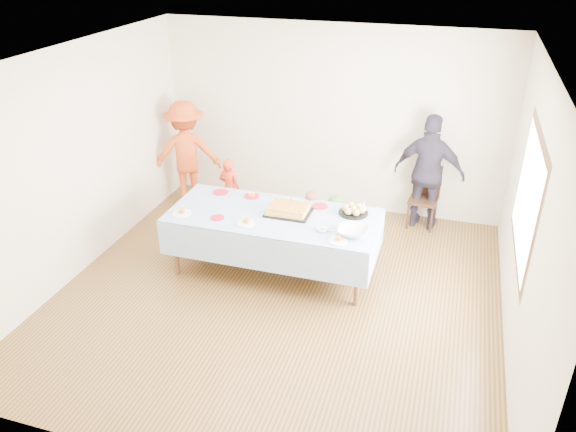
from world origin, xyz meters
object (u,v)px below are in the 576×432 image
at_px(party_table, 273,219).
at_px(adult_left, 186,153).
at_px(birthday_cake, 288,210).
at_px(dining_chair, 425,193).

relative_size(party_table, adult_left, 1.57).
bearing_deg(birthday_cake, dining_chair, 49.11).
distance_m(party_table, dining_chair, 2.46).
relative_size(birthday_cake, adult_left, 0.33).
distance_m(dining_chair, adult_left, 3.56).
bearing_deg(party_table, adult_left, 141.25).
bearing_deg(dining_chair, adult_left, -169.66).
bearing_deg(party_table, birthday_cake, 29.33).
bearing_deg(dining_chair, birthday_cake, -125.33).
bearing_deg(dining_chair, party_table, -126.80).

